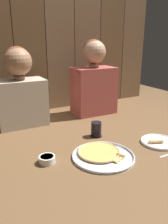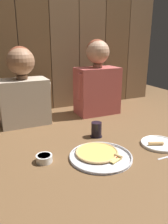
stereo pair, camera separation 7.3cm
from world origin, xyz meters
TOP-DOWN VIEW (x-y plane):
  - ground_plane at (0.00, 0.00)m, footprint 3.20×3.20m
  - pizza_tray at (-0.04, -0.17)m, footprint 0.35×0.35m
  - dinner_plate at (0.37, -0.20)m, footprint 0.23×0.23m
  - drinking_glass at (0.07, 0.08)m, footprint 0.08×0.08m
  - dipping_bowl at (-0.34, -0.09)m, footprint 0.09×0.09m
  - table_fork at (0.31, -0.33)m, footprint 0.13×0.02m
  - diner_left at (-0.31, 0.54)m, footprint 0.40×0.22m
  - diner_right at (0.31, 0.54)m, footprint 0.40×0.22m
  - wooden_backdrop_wall at (-0.00, 0.84)m, footprint 2.19×0.03m

SIDE VIEW (x-z plane):
  - ground_plane at x=0.00m, z-range 0.00..0.00m
  - table_fork at x=0.31m, z-range 0.00..0.01m
  - dinner_plate at x=0.37m, z-range -0.01..0.03m
  - pizza_tray at x=-0.04m, z-range 0.00..0.02m
  - dipping_bowl at x=-0.34m, z-range 0.00..0.04m
  - drinking_glass at x=0.07m, z-range 0.00..0.10m
  - diner_left at x=-0.31m, z-range -0.02..0.57m
  - diner_right at x=0.31m, z-range -0.02..0.61m
  - wooden_backdrop_wall at x=0.00m, z-range 0.00..1.44m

